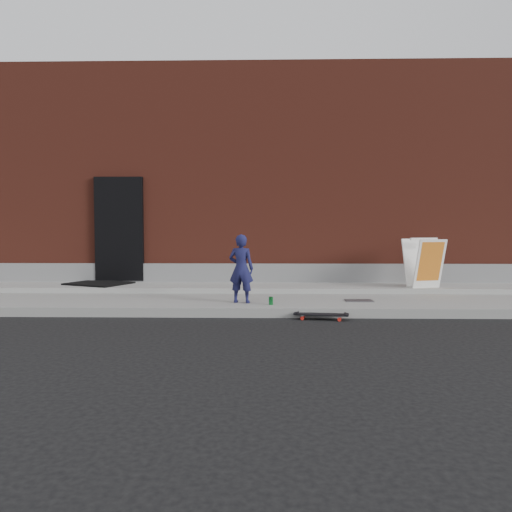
{
  "coord_description": "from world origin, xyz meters",
  "views": [
    {
      "loc": [
        0.63,
        -7.81,
        1.42
      ],
      "look_at": [
        0.43,
        0.8,
        0.94
      ],
      "focal_mm": 35.0,
      "sensor_mm": 36.0,
      "label": 1
    }
  ],
  "objects_px": {
    "skateboard": "(321,315)",
    "soda_can": "(271,301)",
    "child": "(241,269)",
    "pizza_sign": "(424,263)"
  },
  "relations": [
    {
      "from": "child",
      "to": "pizza_sign",
      "type": "height_order",
      "value": "child"
    },
    {
      "from": "skateboard",
      "to": "soda_can",
      "type": "distance_m",
      "value": 0.94
    },
    {
      "from": "skateboard",
      "to": "soda_can",
      "type": "bearing_deg",
      "value": 146.23
    },
    {
      "from": "skateboard",
      "to": "pizza_sign",
      "type": "distance_m",
      "value": 3.2
    },
    {
      "from": "pizza_sign",
      "to": "soda_can",
      "type": "distance_m",
      "value": 3.49
    },
    {
      "from": "pizza_sign",
      "to": "soda_can",
      "type": "height_order",
      "value": "pizza_sign"
    },
    {
      "from": "skateboard",
      "to": "soda_can",
      "type": "height_order",
      "value": "soda_can"
    },
    {
      "from": "pizza_sign",
      "to": "child",
      "type": "bearing_deg",
      "value": -157.73
    },
    {
      "from": "skateboard",
      "to": "soda_can",
      "type": "relative_size",
      "value": 6.37
    },
    {
      "from": "child",
      "to": "soda_can",
      "type": "xyz_separation_m",
      "value": [
        0.51,
        -0.22,
        -0.52
      ]
    }
  ]
}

